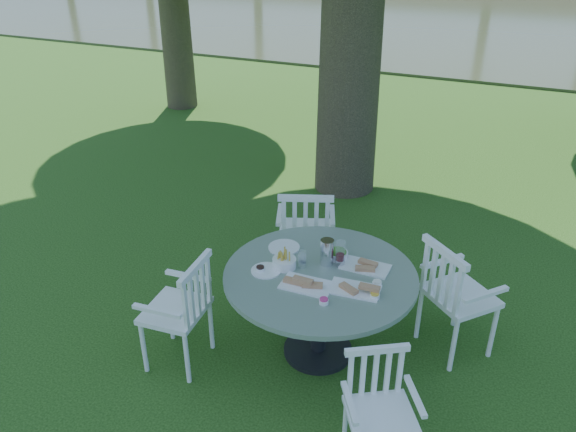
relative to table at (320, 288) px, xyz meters
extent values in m
plane|color=#14390B|center=(-0.54, 0.42, -0.63)|extent=(140.00, 140.00, 0.00)
cylinder|color=black|center=(0.00, 0.00, -0.61)|extent=(0.56, 0.56, 0.04)
cylinder|color=black|center=(0.00, 0.00, -0.25)|extent=(0.12, 0.12, 0.69)
cylinder|color=slate|center=(0.00, 0.00, 0.12)|extent=(1.47, 1.47, 0.04)
cylinder|color=white|center=(1.29, 0.51, -0.39)|extent=(0.04, 0.04, 0.49)
cylinder|color=white|center=(0.96, 0.80, -0.39)|extent=(0.04, 0.04, 0.49)
cylinder|color=white|center=(1.03, 0.22, -0.39)|extent=(0.04, 0.04, 0.49)
cylinder|color=white|center=(0.70, 0.51, -0.39)|extent=(0.04, 0.04, 0.49)
cube|color=white|center=(0.99, 0.51, -0.12)|extent=(0.68, 0.68, 0.04)
cube|color=white|center=(0.85, 0.35, 0.11)|extent=(0.40, 0.37, 0.50)
cylinder|color=white|center=(-0.38, 1.25, -0.39)|extent=(0.04, 0.04, 0.49)
cylinder|color=white|center=(-0.79, 1.09, -0.39)|extent=(0.04, 0.04, 0.49)
cylinder|color=white|center=(-0.25, 0.88, -0.39)|extent=(0.04, 0.04, 0.49)
cylinder|color=white|center=(-0.65, 0.73, -0.39)|extent=(0.04, 0.04, 0.49)
cube|color=white|center=(-0.52, 0.99, -0.13)|extent=(0.63, 0.60, 0.04)
cube|color=white|center=(-0.44, 0.79, 0.10)|extent=(0.48, 0.22, 0.50)
cylinder|color=white|center=(-1.19, -0.33, -0.40)|extent=(0.04, 0.04, 0.46)
cylinder|color=white|center=(-1.15, -0.74, -0.40)|extent=(0.04, 0.04, 0.46)
cylinder|color=white|center=(-0.82, -0.30, -0.40)|extent=(0.04, 0.04, 0.46)
cylinder|color=white|center=(-0.78, -0.71, -0.40)|extent=(0.04, 0.04, 0.46)
cube|color=white|center=(-0.99, -0.52, -0.15)|extent=(0.47, 0.51, 0.04)
cube|color=white|center=(-0.78, -0.51, 0.07)|extent=(0.08, 0.48, 0.47)
cylinder|color=white|center=(0.49, -0.80, -0.43)|extent=(0.03, 0.03, 0.40)
cylinder|color=white|center=(0.80, -0.61, -0.43)|extent=(0.03, 0.03, 0.40)
cube|color=white|center=(0.73, -0.84, -0.21)|extent=(0.55, 0.54, 0.04)
cube|color=white|center=(0.64, -0.69, -0.03)|extent=(0.37, 0.24, 0.41)
cube|color=white|center=(-0.03, -0.20, 0.14)|extent=(0.38, 0.24, 0.01)
cube|color=white|center=(0.31, -0.11, 0.14)|extent=(0.38, 0.24, 0.01)
cube|color=white|center=(0.29, 0.21, 0.14)|extent=(0.37, 0.21, 0.02)
cylinder|color=white|center=(-0.39, -0.14, 0.14)|extent=(0.23, 0.23, 0.01)
cylinder|color=white|center=(-0.40, 0.22, 0.14)|extent=(0.26, 0.26, 0.01)
cylinder|color=white|center=(-0.29, -0.03, 0.17)|extent=(0.18, 0.18, 0.07)
cylinder|color=white|center=(0.05, 0.26, 0.16)|extent=(0.16, 0.16, 0.05)
cylinder|color=silver|center=(0.00, 0.14, 0.24)|extent=(0.11, 0.11, 0.21)
cylinder|color=white|center=(0.10, 0.16, 0.24)|extent=(0.08, 0.08, 0.21)
cylinder|color=white|center=(-0.16, 0.02, 0.19)|extent=(0.06, 0.06, 0.11)
cylinder|color=white|center=(-0.18, 0.09, 0.19)|extent=(0.06, 0.06, 0.10)
cylinder|color=white|center=(0.16, -0.35, 0.15)|extent=(0.07, 0.07, 0.03)
cylinder|color=white|center=(0.46, -0.14, 0.15)|extent=(0.07, 0.07, 0.03)
cylinder|color=white|center=(0.44, 0.01, 0.15)|extent=(0.07, 0.07, 0.03)
cylinder|color=white|center=(-0.43, -0.16, 0.15)|extent=(0.07, 0.07, 0.03)
cube|color=#333C23|center=(-0.54, 23.42, -0.63)|extent=(100.00, 28.00, 0.12)
camera|label=1|loc=(1.20, -3.36, 2.50)|focal=35.00mm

